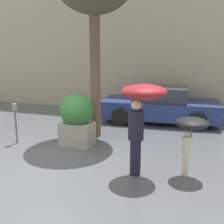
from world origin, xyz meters
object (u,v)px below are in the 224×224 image
object	(u,v)px
planter_box	(77,118)
person_adult	(141,106)
parked_car_near	(160,106)
person_child	(191,129)
parking_meter	(15,115)

from	to	relation	value
planter_box	person_adult	xyz separation A→B (m)	(2.21, -1.33, 0.77)
person_adult	parked_car_near	bearing A→B (deg)	75.65
person_adult	person_child	bearing A→B (deg)	-3.94
parked_car_near	parking_meter	size ratio (longest dim) A/B	3.74
person_adult	person_child	world-z (taller)	person_adult
planter_box	parked_car_near	bearing A→B (deg)	62.09
person_child	parked_car_near	world-z (taller)	parked_car_near
person_adult	person_child	xyz separation A→B (m)	(1.03, 0.28, -0.50)
planter_box	parked_car_near	xyz separation A→B (m)	(1.82, 3.44, -0.19)
person_child	parked_car_near	size ratio (longest dim) A/B	0.30
parking_meter	person_adult	bearing A→B (deg)	-12.26
parking_meter	parked_car_near	bearing A→B (deg)	47.39
parked_car_near	parking_meter	distance (m)	5.31
person_child	parking_meter	world-z (taller)	person_child
parked_car_near	person_child	bearing A→B (deg)	-167.76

